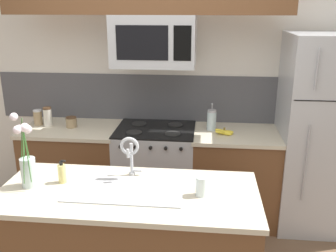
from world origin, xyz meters
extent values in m
cube|color=silver|center=(0.30, 1.28, 1.30)|extent=(5.20, 0.10, 2.60)
cube|color=#4C4C51|center=(0.00, 1.22, 1.15)|extent=(3.39, 0.01, 0.48)
cube|color=brown|center=(-0.84, 0.90, 0.44)|extent=(0.92, 0.62, 0.88)
cube|color=beige|center=(-0.84, 0.90, 0.89)|extent=(0.95, 0.65, 0.03)
cube|color=brown|center=(0.78, 0.90, 0.44)|extent=(0.80, 0.62, 0.88)
cube|color=beige|center=(0.78, 0.90, 0.89)|extent=(0.83, 0.65, 0.03)
cube|color=#A8AAAF|center=(0.00, 0.90, 0.46)|extent=(0.76, 0.62, 0.91)
cube|color=black|center=(0.00, 0.90, 0.92)|extent=(0.76, 0.62, 0.01)
cylinder|color=black|center=(-0.18, 0.76, 0.93)|extent=(0.15, 0.15, 0.01)
cylinder|color=black|center=(0.18, 0.76, 0.93)|extent=(0.15, 0.15, 0.01)
cylinder|color=black|center=(-0.18, 1.04, 0.93)|extent=(0.15, 0.15, 0.01)
cylinder|color=black|center=(0.18, 1.04, 0.93)|extent=(0.15, 0.15, 0.01)
cylinder|color=black|center=(-0.27, 0.58, 0.85)|extent=(0.03, 0.02, 0.03)
cylinder|color=black|center=(-0.14, 0.58, 0.85)|extent=(0.03, 0.02, 0.03)
cylinder|color=black|center=(0.00, 0.58, 0.85)|extent=(0.03, 0.02, 0.03)
cylinder|color=black|center=(0.14, 0.58, 0.85)|extent=(0.03, 0.02, 0.03)
cylinder|color=black|center=(0.27, 0.58, 0.85)|extent=(0.03, 0.02, 0.03)
cube|color=#A8AAAF|center=(0.00, 0.88, 1.76)|extent=(0.74, 0.40, 0.45)
cube|color=black|center=(-0.07, 0.68, 1.76)|extent=(0.45, 0.00, 0.29)
cube|color=black|center=(0.27, 0.68, 1.76)|extent=(0.15, 0.00, 0.29)
cube|color=#A8AAAF|center=(1.60, 0.92, 0.92)|extent=(0.83, 0.72, 1.84)
cylinder|color=#99999E|center=(1.35, 0.54, 1.58)|extent=(0.01, 0.01, 0.33)
cylinder|color=#99999E|center=(1.35, 0.54, 0.77)|extent=(0.01, 0.01, 0.70)
cylinder|color=#997F5B|center=(-1.20, 0.94, 0.98)|extent=(0.08, 0.08, 0.14)
cylinder|color=#B2B2B7|center=(-1.20, 0.94, 1.06)|extent=(0.08, 0.08, 0.02)
cylinder|color=silver|center=(-1.08, 0.92, 1.00)|extent=(0.08, 0.08, 0.17)
cylinder|color=#4C331E|center=(-1.08, 0.92, 1.09)|extent=(0.08, 0.08, 0.02)
cylinder|color=#997F5B|center=(-0.84, 0.90, 0.96)|extent=(0.11, 0.11, 0.09)
cylinder|color=#4C331E|center=(-0.84, 0.90, 1.01)|extent=(0.10, 0.10, 0.01)
ellipsoid|color=yellow|center=(0.65, 0.83, 0.93)|extent=(0.17, 0.12, 0.05)
ellipsoid|color=yellow|center=(0.65, 0.85, 0.93)|extent=(0.18, 0.08, 0.07)
ellipsoid|color=yellow|center=(0.66, 0.83, 0.93)|extent=(0.17, 0.04, 0.04)
ellipsoid|color=yellow|center=(0.67, 0.85, 0.93)|extent=(0.18, 0.09, 0.05)
ellipsoid|color=yellow|center=(0.67, 0.83, 0.93)|extent=(0.17, 0.12, 0.07)
cylinder|color=brown|center=(0.66, 0.84, 0.96)|extent=(0.02, 0.02, 0.03)
cylinder|color=silver|center=(0.54, 0.96, 1.00)|extent=(0.09, 0.09, 0.18)
cylinder|color=#A3A3AA|center=(0.54, 0.96, 1.10)|extent=(0.08, 0.08, 0.02)
cylinder|color=#A3A3AA|center=(0.54, 0.96, 1.14)|extent=(0.01, 0.01, 0.05)
sphere|color=#A3A3AA|center=(0.54, 0.96, 1.17)|extent=(0.02, 0.02, 0.02)
cube|color=brown|center=(-0.01, -0.35, 0.44)|extent=(1.67, 0.71, 0.88)
cube|color=beige|center=(-0.01, -0.35, 0.89)|extent=(1.70, 0.74, 0.03)
cube|color=#ADAFB5|center=(-0.03, -0.35, 0.91)|extent=(0.76, 0.39, 0.01)
cube|color=#ADAFB5|center=(-0.20, -0.35, 0.84)|extent=(0.30, 0.30, 0.15)
cube|color=#ADAFB5|center=(0.15, -0.35, 0.84)|extent=(0.30, 0.30, 0.15)
cylinder|color=#B7BABF|center=(-0.03, -0.11, 0.92)|extent=(0.04, 0.04, 0.02)
cylinder|color=#B7BABF|center=(-0.03, -0.11, 1.04)|extent=(0.02, 0.02, 0.22)
torus|color=#B7BABF|center=(-0.03, -0.17, 1.15)|extent=(0.13, 0.02, 0.13)
cylinder|color=#B7BABF|center=(-0.03, -0.22, 1.12)|extent=(0.02, 0.02, 0.06)
cube|color=#B7BABF|center=(0.01, -0.11, 0.95)|extent=(0.07, 0.01, 0.01)
cylinder|color=#DBCC75|center=(-0.48, -0.28, 0.98)|extent=(0.05, 0.05, 0.13)
cylinder|color=black|center=(-0.48, -0.28, 1.05)|extent=(0.02, 0.02, 0.02)
cube|color=black|center=(-0.46, -0.28, 1.07)|extent=(0.03, 0.01, 0.01)
cylinder|color=silver|center=(0.47, -0.37, 0.97)|extent=(0.07, 0.07, 0.13)
cylinder|color=silver|center=(-0.67, -0.36, 1.01)|extent=(0.10, 0.10, 0.20)
cylinder|color=silver|center=(-0.67, -0.36, 0.95)|extent=(0.09, 0.09, 0.06)
cylinder|color=#386B2D|center=(-0.65, -0.39, 1.16)|extent=(0.05, 0.07, 0.37)
sphere|color=silver|center=(-0.63, -0.42, 1.35)|extent=(0.06, 0.06, 0.06)
cylinder|color=#386B2D|center=(-0.70, -0.35, 1.18)|extent=(0.07, 0.02, 0.41)
sphere|color=silver|center=(-0.73, -0.34, 1.39)|extent=(0.05, 0.05, 0.05)
cylinder|color=#386B2D|center=(-0.70, -0.33, 1.14)|extent=(0.05, 0.05, 0.33)
sphere|color=silver|center=(-0.72, -0.31, 1.30)|extent=(0.04, 0.04, 0.04)
cylinder|color=#386B2D|center=(-0.66, -0.35, 1.14)|extent=(0.02, 0.02, 0.33)
sphere|color=silver|center=(-0.65, -0.34, 1.31)|extent=(0.06, 0.06, 0.06)
cylinder|color=#386B2D|center=(-0.67, -0.40, 1.15)|extent=(0.02, 0.10, 0.36)
sphere|color=silver|center=(-0.66, -0.45, 1.34)|extent=(0.05, 0.05, 0.05)
camera|label=1|loc=(0.48, -2.50, 2.07)|focal=40.00mm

